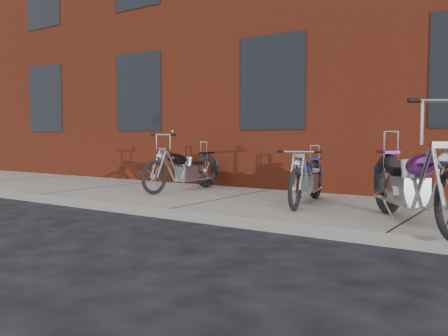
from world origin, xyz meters
The scene contains 6 objects.
ground centered at (0.00, 0.00, 0.00)m, with size 120.00×120.00×0.00m, color #2B2A31.
sidewalk centered at (0.00, 1.50, 0.07)m, with size 22.00×3.00×0.15m, color gray.
building_brick centered at (0.00, 8.00, 4.00)m, with size 22.00×10.00×8.00m, color maroon.
chopper_purple centered at (3.12, 0.63, 0.60)m, with size 1.52×2.10×1.39m.
chopper_blue centered at (1.39, 1.56, 0.51)m, with size 0.61×1.97×0.87m.
chopper_third centered at (-1.28, 1.92, 0.53)m, with size 0.51×2.11×1.07m.
Camera 1 is at (4.35, -5.04, 1.16)m, focal length 38.00 mm.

